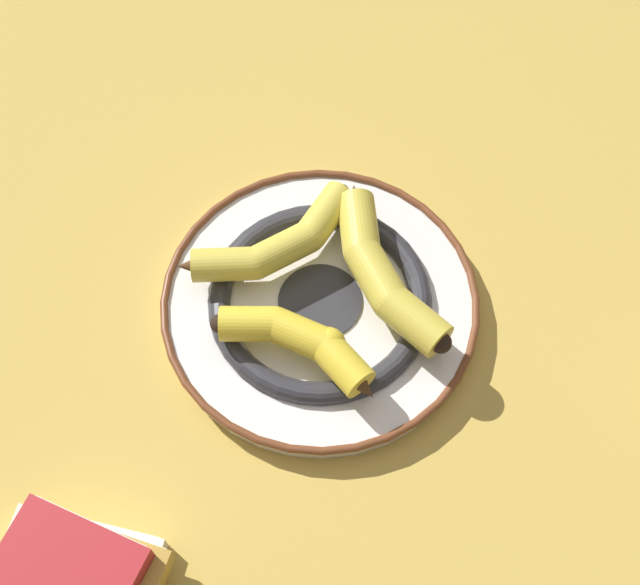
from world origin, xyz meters
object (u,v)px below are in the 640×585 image
object	(u,v)px
decorative_bowl	(320,303)
banana_c	(300,342)
banana_a	(275,245)
banana_b	(380,270)

from	to	relation	value
decorative_bowl	banana_c	size ratio (longest dim) A/B	2.20
banana_a	banana_c	size ratio (longest dim) A/B	1.32
decorative_bowl	banana_c	bearing A→B (deg)	60.49
banana_a	banana_c	bearing A→B (deg)	-106.78
decorative_bowl	banana_a	world-z (taller)	banana_a
decorative_bowl	banana_b	bearing A→B (deg)	-176.70
banana_a	banana_c	distance (m)	0.11
banana_a	banana_b	distance (m)	0.11
banana_a	banana_b	world-z (taller)	banana_b
banana_b	banana_a	bearing A→B (deg)	-131.94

